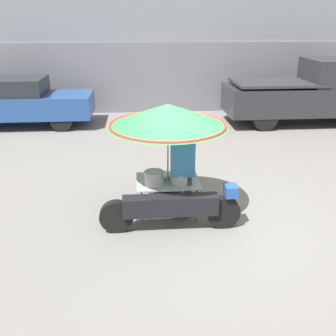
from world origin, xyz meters
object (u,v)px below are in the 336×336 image
at_px(vendor_motorcycle_cart, 168,131).
at_px(pickup_truck, 311,93).
at_px(vendor_person, 183,169).
at_px(parked_car, 16,101).

bearing_deg(vendor_motorcycle_cart, pickup_truck, 48.83).
distance_m(vendor_motorcycle_cart, pickup_truck, 7.61).
xyz_separation_m(vendor_person, pickup_truck, (4.77, 5.83, 0.07)).
bearing_deg(parked_car, vendor_motorcycle_cart, -55.27).
bearing_deg(vendor_person, pickup_truck, 50.67).
distance_m(vendor_person, parked_car, 7.65).
distance_m(vendor_motorcycle_cart, parked_car, 7.46).
bearing_deg(parked_car, pickup_truck, -2.40).
relative_size(vendor_motorcycle_cart, pickup_truck, 0.44).
relative_size(vendor_motorcycle_cart, parked_car, 0.50).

